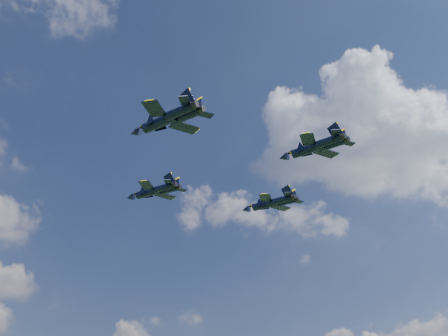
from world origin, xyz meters
TOP-DOWN VIEW (x-y plane):
  - jet_lead at (-10.77, 22.87)m, footprint 10.51×14.42m
  - jet_left at (-21.79, -2.39)m, footprint 12.20×16.74m
  - jet_right at (12.16, 12.25)m, footprint 10.40×14.44m
  - jet_slot at (1.97, -12.81)m, footprint 10.52×14.37m

SIDE VIEW (x-z plane):
  - jet_slot at x=1.97m, z-range 54.46..57.85m
  - jet_right at x=12.16m, z-range 54.98..58.40m
  - jet_lead at x=-10.77m, z-range 56.04..59.49m
  - jet_left at x=-21.79m, z-range 56.85..60.80m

